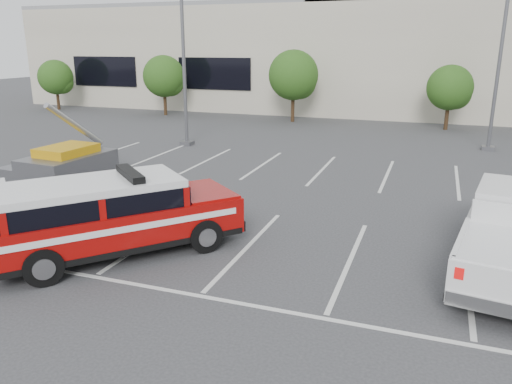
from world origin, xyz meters
TOP-DOWN VIEW (x-y plane):
  - ground at (0.00, 0.00)m, footprint 120.00×120.00m
  - stall_markings at (0.00, 4.50)m, footprint 23.00×15.00m
  - convention_building at (0.18, 31.86)m, footprint 60.00×16.99m
  - tree_far_left at (-24.91, 22.05)m, footprint 2.77×2.77m
  - tree_left at (-14.91, 22.05)m, footprint 3.07×3.07m
  - tree_mid_left at (-4.91, 22.05)m, footprint 3.37×3.37m
  - tree_mid_right at (5.09, 22.05)m, footprint 2.77×2.77m
  - light_pole_left at (-8.00, 12.00)m, footprint 0.90×0.60m
  - light_pole_mid at (7.00, 16.00)m, footprint 0.90×0.60m
  - fire_chief_suv at (-3.04, -1.50)m, footprint 5.65×6.00m
  - utility_rig at (-9.10, 3.87)m, footprint 3.32×3.76m

SIDE VIEW (x-z plane):
  - ground at x=0.00m, z-range 0.00..0.00m
  - stall_markings at x=0.00m, z-range 0.00..0.01m
  - utility_rig at x=-9.10m, z-range -0.94..2.18m
  - fire_chief_suv at x=-3.04m, z-range -0.19..1.93m
  - tree_far_left at x=-24.91m, z-range 0.51..4.50m
  - tree_mid_right at x=5.09m, z-range 0.51..4.50m
  - tree_left at x=-14.91m, z-range 0.56..4.98m
  - tree_mid_left at x=-4.91m, z-range 0.62..5.46m
  - convention_building at x=0.18m, z-range -1.88..11.32m
  - light_pole_left at x=-8.00m, z-range 0.07..10.31m
  - light_pole_mid at x=7.00m, z-range 0.07..10.31m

